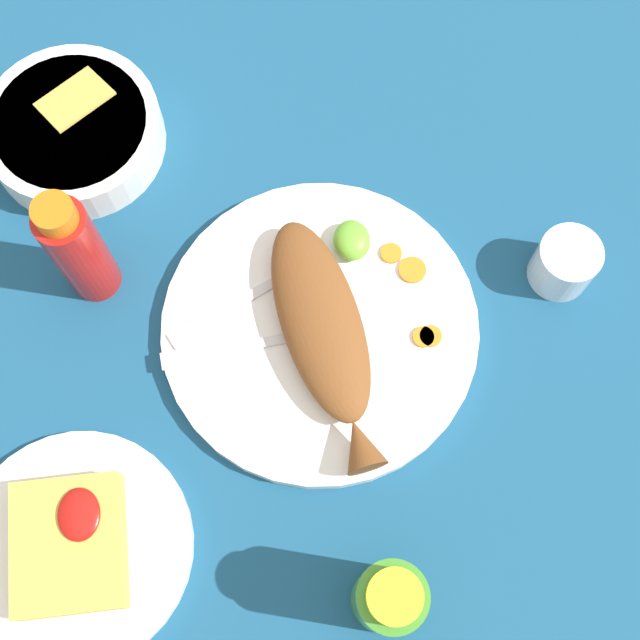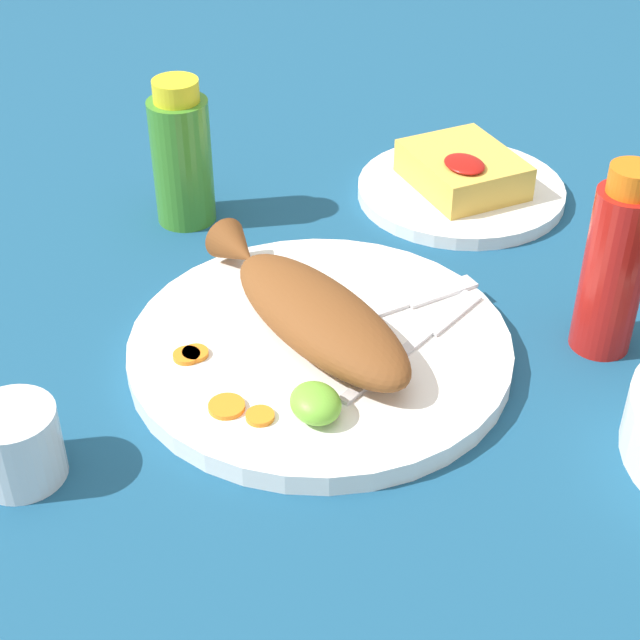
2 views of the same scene
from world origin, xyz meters
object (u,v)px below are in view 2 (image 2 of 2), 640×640
object	(u,v)px
fork_near	(398,306)
hot_sauce_bottle_red	(615,266)
salt_cup	(18,448)
fork_far	(422,337)
main_plate	(320,348)
fried_fish	(312,311)
side_plate_fries	(461,191)
hot_sauce_bottle_green	(182,156)

from	to	relation	value
fork_near	hot_sauce_bottle_red	world-z (taller)	hot_sauce_bottle_red
hot_sauce_bottle_red	salt_cup	xyz separation A→B (m)	(-0.05, -0.47, -0.05)
fork_far	salt_cup	bearing A→B (deg)	154.28
main_plate	fork_near	distance (m)	0.08
fried_fish	side_plate_fries	bearing A→B (deg)	114.22
main_plate	hot_sauce_bottle_red	distance (m)	0.25
fork_near	salt_cup	xyz separation A→B (m)	(0.05, -0.33, 0.01)
fork_far	salt_cup	world-z (taller)	salt_cup
fork_near	side_plate_fries	bearing A→B (deg)	40.93
fork_near	hot_sauce_bottle_green	bearing A→B (deg)	108.54
main_plate	fork_far	distance (m)	0.08
fork_far	hot_sauce_bottle_green	distance (m)	0.32
hot_sauce_bottle_green	hot_sauce_bottle_red	bearing A→B (deg)	35.71
hot_sauce_bottle_green	salt_cup	bearing A→B (deg)	-36.87
hot_sauce_bottle_green	salt_cup	world-z (taller)	hot_sauce_bottle_green
main_plate	salt_cup	world-z (taller)	salt_cup
salt_cup	side_plate_fries	size ratio (longest dim) A/B	0.29
salt_cup	fork_far	bearing A→B (deg)	90.05
fried_fish	hot_sauce_bottle_red	bearing A→B (deg)	56.63
main_plate	side_plate_fries	bearing A→B (deg)	126.65
fried_fish	hot_sauce_bottle_red	size ratio (longest dim) A/B	1.58
hot_sauce_bottle_red	side_plate_fries	bearing A→B (deg)	174.19
fork_far	salt_cup	size ratio (longest dim) A/B	2.73
fried_fish	hot_sauce_bottle_red	distance (m)	0.25
main_plate	side_plate_fries	distance (m)	0.31
fried_fish	hot_sauce_bottle_red	xyz separation A→B (m)	(0.10, 0.22, 0.04)
fried_fish	fork_far	world-z (taller)	fried_fish
fork_near	salt_cup	size ratio (longest dim) A/B	2.93
fork_far	side_plate_fries	xyz separation A→B (m)	(-0.22, 0.17, -0.01)
fried_fish	salt_cup	distance (m)	0.25
hot_sauce_bottle_green	side_plate_fries	world-z (taller)	hot_sauce_bottle_green
fried_fish	side_plate_fries	world-z (taller)	fried_fish
fork_near	salt_cup	bearing A→B (deg)	-176.48
side_plate_fries	hot_sauce_bottle_red	bearing A→B (deg)	-5.81
main_plate	hot_sauce_bottle_green	xyz separation A→B (m)	(-0.26, -0.03, 0.06)
main_plate	side_plate_fries	xyz separation A→B (m)	(-0.19, 0.25, -0.00)
salt_cup	fried_fish	bearing A→B (deg)	100.48
main_plate	fried_fish	distance (m)	0.03
fork_far	side_plate_fries	bearing A→B (deg)	26.02
main_plate	hot_sauce_bottle_red	world-z (taller)	hot_sauce_bottle_red
salt_cup	hot_sauce_bottle_green	bearing A→B (deg)	143.13
fried_fish	fork_near	xyz separation A→B (m)	(-0.00, 0.08, -0.02)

